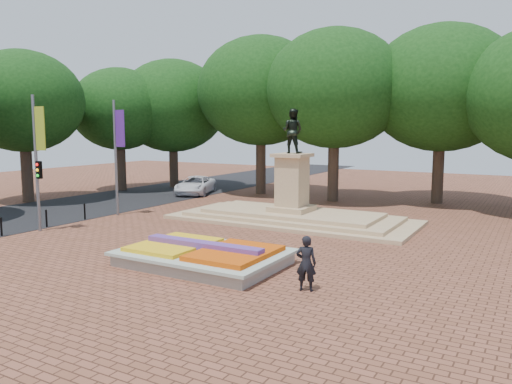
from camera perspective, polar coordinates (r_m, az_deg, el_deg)
ground at (r=22.04m, az=-5.06°, el=-6.69°), size 90.00×90.00×0.00m
asphalt_street at (r=35.77m, az=-20.37°, el=-1.69°), size 9.00×90.00×0.02m
flower_bed at (r=19.79m, az=-5.95°, el=-7.19°), size 6.30×4.30×0.91m
monument at (r=28.66m, az=4.12°, el=-1.62°), size 14.00×6.00×6.40m
tree_row_back at (r=36.90m, az=14.40°, el=9.19°), size 44.80×8.80×10.43m
tree_row_street at (r=38.77m, az=-25.49°, el=8.19°), size 8.40×25.40×9.98m
banner_poles at (r=27.65m, az=-24.21°, el=3.67°), size 0.88×11.17×7.00m
bollard_row at (r=28.42m, az=-24.92°, el=-3.09°), size 0.12×13.12×0.98m
van at (r=40.74m, az=-6.94°, el=0.78°), size 4.08×5.69×1.44m
pedestrian at (r=16.56m, az=5.74°, el=-8.11°), size 0.77×0.60×1.86m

